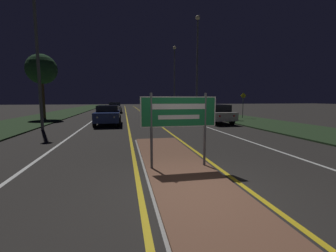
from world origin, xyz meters
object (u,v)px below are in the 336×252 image
at_px(streetlight_left_near, 37,44).
at_px(car_approaching_1, 115,107).
at_px(streetlight_right_far, 174,71).
at_px(streetlight_right_near, 197,57).
at_px(car_receding_0, 215,113).
at_px(car_approaching_0, 108,115).
at_px(highway_sign, 179,115).
at_px(car_receding_2, 147,106).
at_px(warning_sign, 243,103).
at_px(car_receding_1, 155,107).

height_order(streetlight_left_near, car_approaching_1, streetlight_left_near).
bearing_deg(streetlight_right_far, streetlight_left_near, -124.02).
height_order(streetlight_left_near, streetlight_right_far, streetlight_right_far).
height_order(streetlight_left_near, streetlight_right_near, streetlight_right_near).
bearing_deg(car_receding_0, streetlight_right_far, 88.11).
relative_size(streetlight_right_far, car_approaching_0, 2.24).
distance_m(streetlight_left_near, car_approaching_0, 6.31).
distance_m(streetlight_right_near, car_receding_0, 8.33).
bearing_deg(highway_sign, streetlight_left_near, 124.45).
bearing_deg(car_receding_2, streetlight_right_near, -75.08).
height_order(streetlight_left_near, car_approaching_0, streetlight_left_near).
height_order(highway_sign, streetlight_left_near, streetlight_left_near).
height_order(streetlight_right_far, car_receding_0, streetlight_right_far).
bearing_deg(car_approaching_1, streetlight_right_far, 12.09).
height_order(streetlight_left_near, warning_sign, streetlight_left_near).
distance_m(streetlight_right_far, car_approaching_0, 19.83).
bearing_deg(car_approaching_0, streetlight_right_far, 62.04).
distance_m(car_receding_0, car_receding_2, 21.22).
bearing_deg(streetlight_left_near, highway_sign, -55.55).
distance_m(streetlight_right_near, car_approaching_0, 12.00).
relative_size(highway_sign, car_receding_0, 0.44).
bearing_deg(car_receding_0, car_receding_1, 101.93).
xyz_separation_m(streetlight_left_near, car_approaching_1, (3.84, 17.08, -4.49)).
distance_m(streetlight_left_near, car_receding_2, 24.78).
distance_m(streetlight_left_near, streetlight_right_far, 22.94).
relative_size(car_receding_0, car_receding_2, 0.99).
distance_m(highway_sign, car_approaching_1, 26.69).
bearing_deg(warning_sign, car_receding_1, 124.18).
bearing_deg(streetlight_left_near, streetlight_right_near, 32.00).
distance_m(highway_sign, car_receding_0, 12.65).
bearing_deg(highway_sign, car_approaching_0, 102.70).
xyz_separation_m(highway_sign, car_receding_2, (2.37, 32.18, -0.68)).
distance_m(highway_sign, car_receding_1, 25.17).
relative_size(streetlight_right_far, warning_sign, 4.00).
distance_m(car_approaching_1, warning_sign, 17.58).
relative_size(streetlight_right_near, car_approaching_1, 2.37).
distance_m(streetlight_right_near, car_receding_2, 16.18).
bearing_deg(car_receding_2, streetlight_left_near, -111.33).
height_order(streetlight_right_far, car_receding_2, streetlight_right_far).
bearing_deg(car_approaching_0, streetlight_left_near, -150.99).
relative_size(car_receding_1, car_receding_2, 0.92).
height_order(streetlight_right_near, streetlight_right_far, streetlight_right_near).
height_order(car_approaching_0, car_approaching_1, car_approaching_1).
xyz_separation_m(highway_sign, car_approaching_0, (-2.62, 11.62, -0.74)).
bearing_deg(car_approaching_1, warning_sign, -43.73).
bearing_deg(car_receding_1, car_receding_0, -78.07).
distance_m(streetlight_right_far, car_receding_2, 7.62).
bearing_deg(car_receding_1, streetlight_right_far, 44.99).
xyz_separation_m(highway_sign, streetlight_left_near, (-6.50, 9.47, 3.75)).
height_order(car_receding_1, car_receding_2, car_receding_2).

